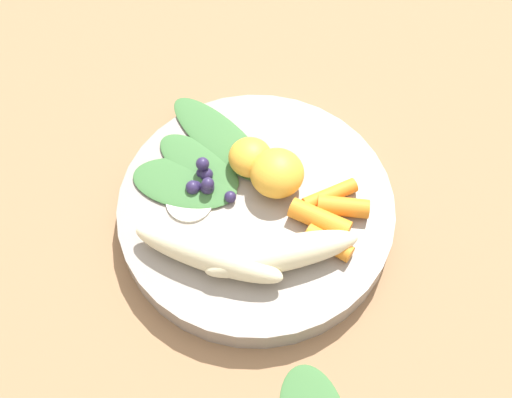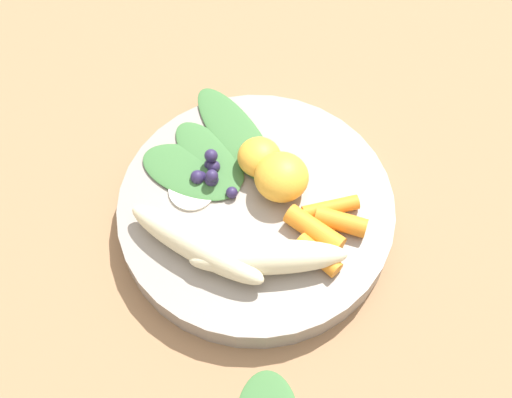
{
  "view_description": "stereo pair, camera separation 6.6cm",
  "coord_description": "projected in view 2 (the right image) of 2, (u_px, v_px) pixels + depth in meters",
  "views": [
    {
      "loc": [
        -0.27,
        0.2,
        0.61
      ],
      "look_at": [
        0.0,
        0.0,
        0.04
      ],
      "focal_mm": 49.01,
      "sensor_mm": 36.0,
      "label": 1
    },
    {
      "loc": [
        -0.3,
        0.15,
        0.61
      ],
      "look_at": [
        0.0,
        0.0,
        0.04
      ],
      "focal_mm": 49.01,
      "sensor_mm": 36.0,
      "label": 2
    }
  ],
  "objects": [
    {
      "name": "banana_peeled_left",
      "position": [
        268.0,
        257.0,
        0.63
      ],
      "size": [
        0.09,
        0.14,
        0.03
      ],
      "primitive_type": "ellipsoid",
      "rotation": [
        0.0,
        0.0,
        4.3
      ],
      "color": "beige",
      "rests_on": "bowl"
    },
    {
      "name": "carrot_mid_left",
      "position": [
        315.0,
        230.0,
        0.65
      ],
      "size": [
        0.06,
        0.04,
        0.02
      ],
      "primitive_type": "cylinder",
      "rotation": [
        0.0,
        1.57,
        3.59
      ],
      "color": "orange",
      "rests_on": "bowl"
    },
    {
      "name": "ground_plane",
      "position": [
        256.0,
        219.0,
        0.7
      ],
      "size": [
        2.4,
        2.4,
        0.0
      ],
      "primitive_type": "plane",
      "color": "#99704C"
    },
    {
      "name": "carrot_front",
      "position": [
        318.0,
        255.0,
        0.64
      ],
      "size": [
        0.05,
        0.03,
        0.02
      ],
      "primitive_type": "cylinder",
      "rotation": [
        0.0,
        1.57,
        3.48
      ],
      "color": "orange",
      "rests_on": "bowl"
    },
    {
      "name": "orange_segment_far",
      "position": [
        281.0,
        177.0,
        0.67
      ],
      "size": [
        0.05,
        0.05,
        0.04
      ],
      "primitive_type": "ellipsoid",
      "color": "#F4A833",
      "rests_on": "bowl"
    },
    {
      "name": "kale_leaf_right",
      "position": [
        209.0,
        155.0,
        0.7
      ],
      "size": [
        0.11,
        0.06,
        0.01
      ],
      "primitive_type": "ellipsoid",
      "rotation": [
        0.0,
        0.0,
        6.51
      ],
      "color": "#3D7038",
      "rests_on": "bowl"
    },
    {
      "name": "banana_peeled_right",
      "position": [
        196.0,
        244.0,
        0.63
      ],
      "size": [
        0.14,
        0.1,
        0.03
      ],
      "primitive_type": "ellipsoid",
      "rotation": [
        0.0,
        0.0,
        3.7
      ],
      "color": "beige",
      "rests_on": "bowl"
    },
    {
      "name": "kale_leaf_rear",
      "position": [
        191.0,
        172.0,
        0.69
      ],
      "size": [
        0.12,
        0.11,
        0.01
      ],
      "primitive_type": "ellipsoid",
      "rotation": [
        0.0,
        0.0,
        6.97
      ],
      "color": "#3D7038",
      "rests_on": "bowl"
    },
    {
      "name": "carrot_mid_right",
      "position": [
        341.0,
        222.0,
        0.65
      ],
      "size": [
        0.05,
        0.05,
        0.02
      ],
      "primitive_type": "cylinder",
      "rotation": [
        0.0,
        1.57,
        3.94
      ],
      "color": "orange",
      "rests_on": "bowl"
    },
    {
      "name": "coconut_shred_patch",
      "position": [
        192.0,
        190.0,
        0.68
      ],
      "size": [
        0.05,
        0.05,
        0.0
      ],
      "primitive_type": "cylinder",
      "color": "white",
      "rests_on": "bowl"
    },
    {
      "name": "orange_segment_near",
      "position": [
        259.0,
        157.0,
        0.68
      ],
      "size": [
        0.04,
        0.04,
        0.03
      ],
      "primitive_type": "ellipsoid",
      "color": "#F4A833",
      "rests_on": "bowl"
    },
    {
      "name": "blueberry_pile",
      "position": [
        210.0,
        174.0,
        0.68
      ],
      "size": [
        0.05,
        0.04,
        0.02
      ],
      "color": "#2D234C",
      "rests_on": "bowl"
    },
    {
      "name": "kale_leaf_left",
      "position": [
        235.0,
        133.0,
        0.71
      ],
      "size": [
        0.14,
        0.06,
        0.01
      ],
      "primitive_type": "ellipsoid",
      "rotation": [
        0.0,
        0.0,
        6.38
      ],
      "color": "#3D7038",
      "rests_on": "bowl"
    },
    {
      "name": "carrot_rear",
      "position": [
        331.0,
        208.0,
        0.66
      ],
      "size": [
        0.03,
        0.06,
        0.01
      ],
      "primitive_type": "cylinder",
      "rotation": [
        0.0,
        1.57,
        4.5
      ],
      "color": "orange",
      "rests_on": "bowl"
    },
    {
      "name": "bowl",
      "position": [
        256.0,
        212.0,
        0.69
      ],
      "size": [
        0.27,
        0.27,
        0.03
      ],
      "primitive_type": "cylinder",
      "color": "gray",
      "rests_on": "ground_plane"
    }
  ]
}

